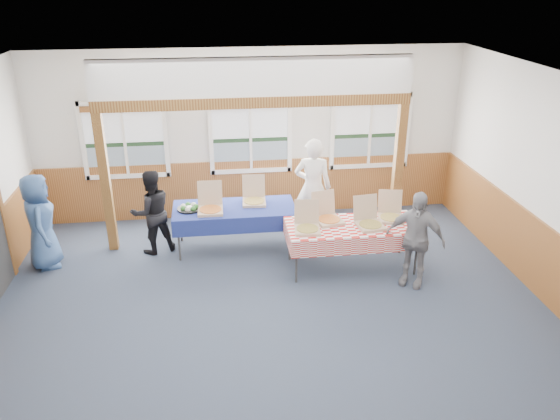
{
  "coord_description": "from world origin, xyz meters",
  "views": [
    {
      "loc": [
        -0.7,
        -6.42,
        4.45
      ],
      "look_at": [
        0.24,
        1.0,
        1.14
      ],
      "focal_mm": 35.0,
      "sensor_mm": 36.0,
      "label": 1
    }
  ],
  "objects_px": {
    "table_left": "(234,210)",
    "person_grey": "(415,239)",
    "woman_white": "(313,187)",
    "man_blue": "(40,222)",
    "table_right": "(353,228)",
    "woman_black": "(152,212)"
  },
  "relations": [
    {
      "from": "woman_white",
      "to": "woman_black",
      "type": "distance_m",
      "value": 2.82
    },
    {
      "from": "table_left",
      "to": "woman_white",
      "type": "xyz_separation_m",
      "value": [
        1.42,
        0.38,
        0.19
      ]
    },
    {
      "from": "woman_white",
      "to": "man_blue",
      "type": "bearing_deg",
      "value": 21.12
    },
    {
      "from": "table_left",
      "to": "table_right",
      "type": "xyz_separation_m",
      "value": [
        1.82,
        -0.93,
        0.0
      ]
    },
    {
      "from": "table_left",
      "to": "man_blue",
      "type": "distance_m",
      "value": 3.09
    },
    {
      "from": "woman_white",
      "to": "table_left",
      "type": "bearing_deg",
      "value": 28.26
    },
    {
      "from": "table_right",
      "to": "person_grey",
      "type": "distance_m",
      "value": 1.0
    },
    {
      "from": "table_right",
      "to": "woman_white",
      "type": "relative_size",
      "value": 1.26
    },
    {
      "from": "woman_white",
      "to": "woman_black",
      "type": "bearing_deg",
      "value": 20.17
    },
    {
      "from": "woman_white",
      "to": "person_grey",
      "type": "height_order",
      "value": "woman_white"
    },
    {
      "from": "table_left",
      "to": "woman_black",
      "type": "bearing_deg",
      "value": -170.53
    },
    {
      "from": "table_left",
      "to": "woman_white",
      "type": "bearing_deg",
      "value": 26.17
    },
    {
      "from": "table_left",
      "to": "table_right",
      "type": "height_order",
      "value": "same"
    },
    {
      "from": "person_grey",
      "to": "woman_white",
      "type": "bearing_deg",
      "value": 155.82
    },
    {
      "from": "table_left",
      "to": "person_grey",
      "type": "xyz_separation_m",
      "value": [
        2.62,
        -1.53,
        0.05
      ]
    },
    {
      "from": "woman_black",
      "to": "man_blue",
      "type": "relative_size",
      "value": 0.93
    },
    {
      "from": "woman_white",
      "to": "person_grey",
      "type": "distance_m",
      "value": 2.26
    },
    {
      "from": "woman_white",
      "to": "woman_black",
      "type": "relative_size",
      "value": 1.23
    },
    {
      "from": "table_right",
      "to": "woman_white",
      "type": "xyz_separation_m",
      "value": [
        -0.4,
        1.31,
        0.19
      ]
    },
    {
      "from": "woman_white",
      "to": "woman_black",
      "type": "xyz_separation_m",
      "value": [
        -2.8,
        -0.34,
        -0.17
      ]
    },
    {
      "from": "table_left",
      "to": "man_blue",
      "type": "height_order",
      "value": "man_blue"
    },
    {
      "from": "table_right",
      "to": "woman_black",
      "type": "bearing_deg",
      "value": 142.29
    }
  ]
}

